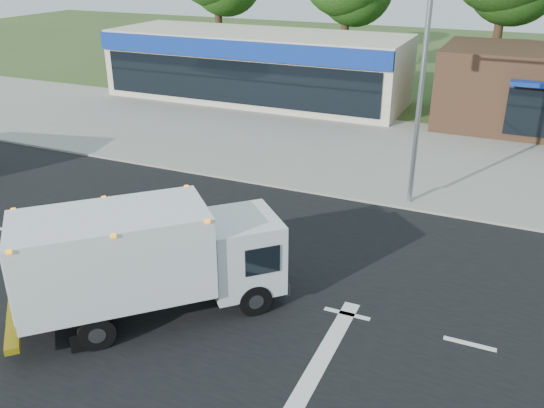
{
  "coord_description": "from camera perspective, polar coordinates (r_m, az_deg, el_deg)",
  "views": [
    {
      "loc": [
        6.23,
        -11.94,
        8.5
      ],
      "look_at": [
        -0.0,
        2.05,
        1.7
      ],
      "focal_mm": 38.0,
      "sensor_mm": 36.0,
      "label": 1
    }
  ],
  "objects": [
    {
      "name": "brown_storefront",
      "position": [
        32.58,
        25.26,
        10.19
      ],
      "size": [
        10.0,
        6.7,
        4.0
      ],
      "color": "#382316",
      "rests_on": "ground"
    },
    {
      "name": "emergency_worker",
      "position": [
        16.55,
        -15.84,
        -4.26
      ],
      "size": [
        0.78,
        0.68,
        1.9
      ],
      "rotation": [
        0.0,
        0.0,
        0.47
      ],
      "color": "#C5B883",
      "rests_on": "ground"
    },
    {
      "name": "road_asphalt",
      "position": [
        15.92,
        -3.03,
        -8.34
      ],
      "size": [
        60.0,
        14.0,
        0.02
      ],
      "primitive_type": "cube",
      "color": "black",
      "rests_on": "ground"
    },
    {
      "name": "ground",
      "position": [
        15.92,
        -3.03,
        -8.36
      ],
      "size": [
        120.0,
        120.0,
        0.0
      ],
      "primitive_type": "plane",
      "color": "#385123",
      "rests_on": "ground"
    },
    {
      "name": "sidewalk",
      "position": [
        22.71,
        6.33,
        1.97
      ],
      "size": [
        60.0,
        2.4,
        0.12
      ],
      "primitive_type": "cube",
      "color": "gray",
      "rests_on": "ground"
    },
    {
      "name": "ems_box_truck",
      "position": [
        14.29,
        -12.48,
        -5.09
      ],
      "size": [
        6.19,
        6.1,
        2.95
      ],
      "rotation": [
        0.0,
        0.0,
        0.77
      ],
      "color": "black",
      "rests_on": "ground"
    },
    {
      "name": "retail_strip_mall",
      "position": [
        35.91,
        -1.56,
        13.52
      ],
      "size": [
        18.0,
        6.2,
        4.0
      ],
      "color": "beige",
      "rests_on": "ground"
    },
    {
      "name": "traffic_signal_pole",
      "position": [
        20.24,
        12.92,
        13.18
      ],
      "size": [
        3.51,
        0.25,
        8.0
      ],
      "color": "gray",
      "rests_on": "ground"
    },
    {
      "name": "parking_apron",
      "position": [
        28.0,
        10.05,
        5.91
      ],
      "size": [
        60.0,
        9.0,
        0.02
      ],
      "primitive_type": "cube",
      "color": "gray",
      "rests_on": "ground"
    },
    {
      "name": "lane_markings",
      "position": [
        14.42,
        -0.61,
        -12.1
      ],
      "size": [
        55.2,
        7.0,
        0.01
      ],
      "color": "silver",
      "rests_on": "road_asphalt"
    }
  ]
}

